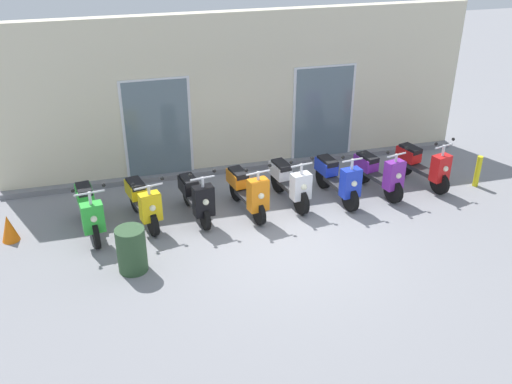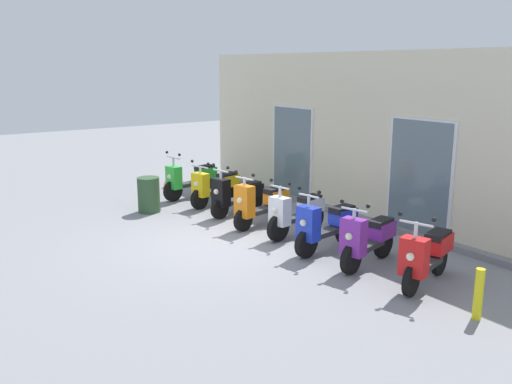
# 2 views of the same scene
# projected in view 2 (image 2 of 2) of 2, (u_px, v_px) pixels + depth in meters

# --- Properties ---
(ground_plane) EXTENTS (40.00, 40.00, 0.00)m
(ground_plane) POSITION_uv_depth(u_px,v_px,m) (222.00, 242.00, 10.33)
(ground_plane) COLOR gray
(storefront_facade) EXTENTS (10.63, 0.50, 3.55)m
(storefront_facade) POSITION_uv_depth(u_px,v_px,m) (354.00, 138.00, 11.87)
(storefront_facade) COLOR beige
(storefront_facade) RESTS_ON ground_plane
(scooter_green) EXTENTS (0.61, 1.64, 1.22)m
(scooter_green) POSITION_uv_depth(u_px,v_px,m) (191.00, 179.00, 13.69)
(scooter_green) COLOR black
(scooter_green) RESTS_ON ground_plane
(scooter_yellow) EXTENTS (0.70, 1.52, 1.13)m
(scooter_yellow) POSITION_uv_depth(u_px,v_px,m) (215.00, 186.00, 12.97)
(scooter_yellow) COLOR black
(scooter_yellow) RESTS_ON ground_plane
(scooter_black) EXTENTS (0.59, 1.50, 1.20)m
(scooter_black) POSITION_uv_depth(u_px,v_px,m) (237.00, 194.00, 12.13)
(scooter_black) COLOR black
(scooter_black) RESTS_ON ground_plane
(scooter_orange) EXTENTS (0.64, 1.54, 1.22)m
(scooter_orange) POSITION_uv_depth(u_px,v_px,m) (261.00, 203.00, 11.26)
(scooter_orange) COLOR black
(scooter_orange) RESTS_ON ground_plane
(scooter_white) EXTENTS (0.59, 1.56, 1.18)m
(scooter_white) POSITION_uv_depth(u_px,v_px,m) (296.00, 212.00, 10.63)
(scooter_white) COLOR black
(scooter_white) RESTS_ON ground_plane
(scooter_blue) EXTENTS (0.57, 1.60, 1.23)m
(scooter_blue) POSITION_uv_depth(u_px,v_px,m) (326.00, 225.00, 9.76)
(scooter_blue) COLOR black
(scooter_blue) RESTS_ON ground_plane
(scooter_purple) EXTENTS (0.67, 1.52, 1.19)m
(scooter_purple) POSITION_uv_depth(u_px,v_px,m) (368.00, 238.00, 9.02)
(scooter_purple) COLOR black
(scooter_purple) RESTS_ON ground_plane
(scooter_red) EXTENTS (0.73, 1.53, 1.22)m
(scooter_red) POSITION_uv_depth(u_px,v_px,m) (427.00, 254.00, 8.20)
(scooter_red) COLOR black
(scooter_red) RESTS_ON ground_plane
(traffic_cone) EXTENTS (0.32, 0.32, 0.52)m
(traffic_cone) POSITION_uv_depth(u_px,v_px,m) (169.00, 178.00, 14.96)
(traffic_cone) COLOR orange
(traffic_cone) RESTS_ON ground_plane
(curb_bollard) EXTENTS (0.12, 0.12, 0.70)m
(curb_bollard) POSITION_uv_depth(u_px,v_px,m) (478.00, 294.00, 7.12)
(curb_bollard) COLOR yellow
(curb_bollard) RESTS_ON ground_plane
(trash_bin) EXTENTS (0.50, 0.50, 0.80)m
(trash_bin) POSITION_uv_depth(u_px,v_px,m) (149.00, 195.00, 12.38)
(trash_bin) COLOR #2D4C2D
(trash_bin) RESTS_ON ground_plane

